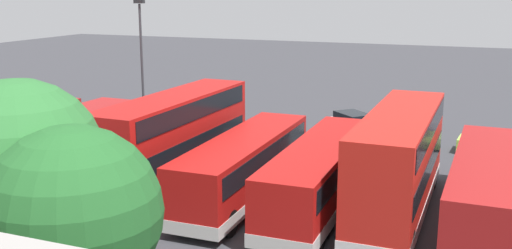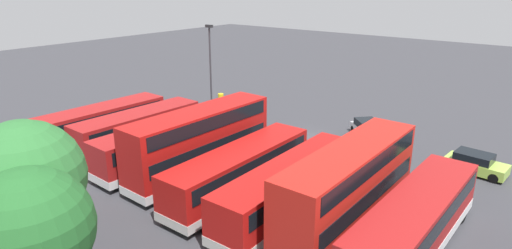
% 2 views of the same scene
% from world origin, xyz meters
% --- Properties ---
extents(ground_plane, '(140.00, 140.00, 0.00)m').
position_xyz_m(ground_plane, '(0.00, 0.00, 0.00)').
color(ground_plane, '#38383D').
extents(bus_single_deck_near_end, '(2.78, 11.84, 2.95)m').
position_xyz_m(bus_single_deck_near_end, '(-12.47, 10.46, 1.62)').
color(bus_single_deck_near_end, '#A51919').
rests_on(bus_single_deck_near_end, ground).
extents(bus_double_decker_second, '(2.64, 11.41, 4.55)m').
position_xyz_m(bus_double_decker_second, '(-8.94, 10.45, 2.45)').
color(bus_double_decker_second, red).
rests_on(bus_double_decker_second, ground).
extents(bus_single_deck_third, '(2.73, 11.68, 2.95)m').
position_xyz_m(bus_single_deck_third, '(-5.64, 10.96, 1.62)').
color(bus_single_deck_third, '#B71411').
rests_on(bus_single_deck_third, ground).
extents(bus_single_deck_fourth, '(2.66, 11.39, 2.95)m').
position_xyz_m(bus_single_deck_fourth, '(-2.00, 11.05, 1.62)').
color(bus_single_deck_fourth, '#B71411').
rests_on(bus_single_deck_fourth, ground).
extents(bus_double_decker_fifth, '(2.90, 11.23, 4.55)m').
position_xyz_m(bus_double_decker_fifth, '(1.92, 10.49, 2.45)').
color(bus_double_decker_fifth, '#B71411').
rests_on(bus_double_decker_fifth, ground).
extents(bus_single_deck_sixth, '(2.97, 10.89, 2.95)m').
position_xyz_m(bus_single_deck_sixth, '(5.17, 10.81, 1.62)').
color(bus_single_deck_sixth, '#A51919').
rests_on(bus_single_deck_sixth, ground).
extents(bus_single_deck_seventh, '(2.90, 10.55, 2.95)m').
position_xyz_m(bus_single_deck_seventh, '(9.15, 10.06, 1.62)').
color(bus_single_deck_seventh, '#A51919').
rests_on(bus_single_deck_seventh, ground).
extents(bus_single_deck_far_end, '(2.93, 10.66, 2.95)m').
position_xyz_m(bus_single_deck_far_end, '(12.74, 10.84, 1.62)').
color(bus_single_deck_far_end, '#A51919').
rests_on(bus_single_deck_far_end, ground).
extents(car_hatchback_silver, '(4.03, 2.10, 1.43)m').
position_xyz_m(car_hatchback_silver, '(-12.72, -1.26, 0.70)').
color(car_hatchback_silver, '#A5D14C').
rests_on(car_hatchback_silver, ground).
extents(car_small_green, '(4.08, 3.99, 1.43)m').
position_xyz_m(car_small_green, '(-3.98, -3.32, 0.70)').
color(car_small_green, silver).
rests_on(car_small_green, ground).
extents(lamp_post_tall, '(0.70, 0.30, 8.91)m').
position_xyz_m(lamp_post_tall, '(9.31, 1.66, 5.15)').
color(lamp_post_tall, '#38383D').
rests_on(lamp_post_tall, ground).
extents(waste_bin_yellow, '(0.60, 0.60, 0.95)m').
position_xyz_m(waste_bin_yellow, '(13.26, -3.85, 0.47)').
color(waste_bin_yellow, yellow).
rests_on(waste_bin_yellow, ground).
extents(tree_leftmost, '(5.05, 5.05, 7.12)m').
position_xyz_m(tree_leftmost, '(0.55, 22.25, 4.58)').
color(tree_leftmost, '#4C3823').
rests_on(tree_leftmost, ground).
extents(tree_midleft, '(4.73, 4.73, 6.26)m').
position_xyz_m(tree_midleft, '(-2.41, 23.59, 3.88)').
color(tree_midleft, '#4C3823').
rests_on(tree_midleft, ground).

